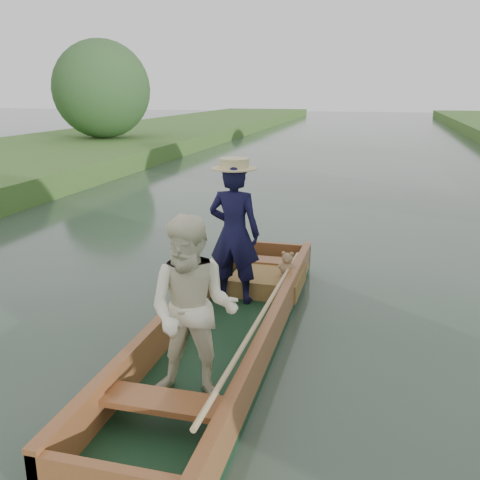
# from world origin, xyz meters

# --- Properties ---
(ground) EXTENTS (120.00, 120.00, 0.00)m
(ground) POSITION_xyz_m (0.00, 0.00, 0.00)
(ground) COLOR #283D30
(ground) RESTS_ON ground
(trees_far) EXTENTS (23.04, 14.93, 4.48)m
(trees_far) POSITION_xyz_m (2.00, 11.31, 2.48)
(trees_far) COLOR #47331E
(trees_far) RESTS_ON ground
(punt) EXTENTS (1.13, 5.00, 1.77)m
(punt) POSITION_xyz_m (0.01, -0.04, 0.55)
(punt) COLOR #13331C
(punt) RESTS_ON ground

